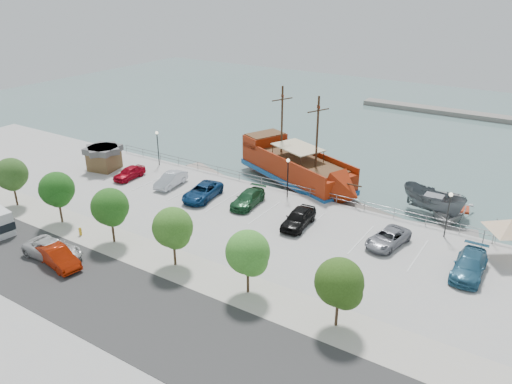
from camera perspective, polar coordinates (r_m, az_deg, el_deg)
The scene contains 33 objects.
ground at distance 47.81m, azimuth -0.29°, elevation -4.36°, with size 160.00×160.00×0.00m, color slate.
land_slab at distance 34.92m, azimuth -20.30°, elevation -17.17°, with size 100.00×58.00×1.20m, color #A7A7A7.
street at distance 36.92m, azimuth -14.27°, elevation -12.63°, with size 100.00×8.00×0.04m, color #353535.
sidewalk at distance 40.40m, azimuth -8.12°, elevation -8.62°, with size 100.00×4.00×0.05m, color #BAB2A1.
seawall_railing at distance 53.23m, azimuth 4.28°, elevation 0.41°, with size 50.00×0.06×1.00m.
far_shore at distance 93.98m, azimuth 24.01°, elevation 7.96°, with size 40.00×3.00×0.80m, color gray.
pirate_ship at distance 56.90m, azimuth 5.42°, elevation 2.34°, with size 18.27×11.43×11.41m.
patrol_boat at distance 53.06m, azimuth 19.57°, elevation -1.26°, with size 2.60×6.92×2.68m, color #585F63.
speedboat at distance 53.51m, azimuth 21.00°, elevation -1.96°, with size 5.21×7.30×1.51m, color silver.
dock_west at distance 61.37m, azimuth -5.65°, elevation 2.22°, with size 6.81×1.95×0.39m, color gray.
dock_mid at distance 52.15m, azimuth 12.36°, elevation -2.19°, with size 7.58×2.17×0.43m, color slate.
dock_east at distance 50.44m, azimuth 20.48°, elevation -4.18°, with size 6.43×1.84×0.37m, color gray.
shed at distance 62.17m, azimuth -17.00°, elevation 3.82°, with size 4.00×4.00×2.80m.
canopy_tent at distance 44.98m, azimuth 27.24°, elevation -2.79°, with size 5.40×5.40×3.91m.
street_van at distance 44.32m, azimuth -22.22°, elevation -6.11°, with size 2.46×5.34×1.48m, color #B7B7B7.
street_sedan at distance 43.00m, azimuth -21.67°, elevation -6.92°, with size 1.62×4.65×1.53m, color #931903.
fire_hydrant at distance 47.23m, azimuth -19.44°, elevation -4.24°, with size 0.27×0.27×0.79m.
lamp_post_left at distance 61.49m, azimuth -11.19°, elevation 5.62°, with size 0.36×0.36×4.28m.
lamp_post_mid at distance 51.27m, azimuth 3.66°, elevation 2.41°, with size 0.36×0.36×4.28m.
lamp_post_right at distance 46.34m, azimuth 21.18°, elevation -1.59°, with size 0.36×0.36×4.28m.
tree_a at distance 54.62m, azimuth -26.16°, elevation 1.71°, with size 3.30×3.20×5.00m.
tree_b at distance 49.03m, azimuth -21.76°, elevation 0.14°, with size 3.30×3.20×5.00m.
tree_c at distance 43.85m, azimuth -16.28°, elevation -1.81°, with size 3.30×3.20×5.00m.
tree_d at distance 39.23m, azimuth -9.41°, elevation -4.22°, with size 3.30×3.20×5.00m.
tree_e at distance 35.41m, azimuth -0.82°, elevation -7.13°, with size 3.30×3.20×5.00m.
tree_f at distance 32.66m, azimuth 9.65°, elevation -10.41°, with size 3.30×3.20×5.00m.
parked_car_a at distance 58.70m, azimuth -14.28°, elevation 2.15°, with size 1.66×4.13×1.41m, color #9D0516.
parked_car_b at distance 55.59m, azimuth -9.71°, elevation 1.39°, with size 1.57×4.51×1.49m, color #B5BCC6.
parked_car_c at distance 52.00m, azimuth -6.14°, elevation 0.03°, with size 2.50×5.42×1.51m, color navy.
parked_car_d at distance 50.20m, azimuth -0.93°, elevation -0.76°, with size 2.02×4.97×1.44m, color #1A4927.
parked_car_e at distance 46.15m, azimuth 4.87°, elevation -2.98°, with size 1.97×4.90×1.67m, color black.
parked_car_g at distance 44.38m, azimuth 14.84°, elevation -5.12°, with size 2.23×4.84×1.35m, color gray.
parked_car_h at distance 42.27m, azimuth 23.21°, elevation -7.70°, with size 2.23×5.47×1.59m, color #285C79.
Camera 1 is at (23.03, -35.45, 21.32)m, focal length 35.00 mm.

